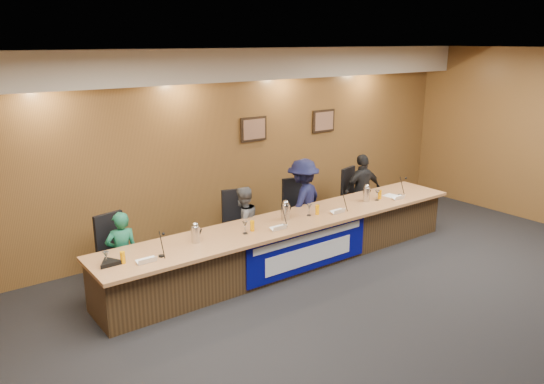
{
  "coord_description": "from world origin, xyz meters",
  "views": [
    {
      "loc": [
        -4.7,
        -3.46,
        3.32
      ],
      "look_at": [
        -0.25,
        2.56,
        1.17
      ],
      "focal_mm": 35.0,
      "sensor_mm": 36.0,
      "label": 1
    }
  ],
  "objects_px": {
    "banner": "(309,250)",
    "office_chair_a": "(120,259)",
    "panelist_d": "(362,191)",
    "dais_body": "(291,243)",
    "panelist_c": "(303,202)",
    "carafe_right": "(366,195)",
    "office_chair_b": "(240,230)",
    "speakerphone": "(110,263)",
    "panelist_b": "(243,224)",
    "office_chair_d": "(358,201)",
    "office_chair_c": "(299,215)",
    "carafe_left": "(195,235)",
    "carafe_mid": "(286,212)",
    "panelist_a": "(122,254)"
  },
  "relations": [
    {
      "from": "speakerphone",
      "to": "office_chair_c",
      "type": "bearing_deg",
      "value": 11.66
    },
    {
      "from": "carafe_left",
      "to": "carafe_right",
      "type": "relative_size",
      "value": 0.95
    },
    {
      "from": "banner",
      "to": "office_chair_a",
      "type": "distance_m",
      "value": 2.66
    },
    {
      "from": "panelist_d",
      "to": "dais_body",
      "type": "bearing_deg",
      "value": 22.79
    },
    {
      "from": "panelist_b",
      "to": "carafe_left",
      "type": "relative_size",
      "value": 5.36
    },
    {
      "from": "office_chair_b",
      "to": "speakerphone",
      "type": "bearing_deg",
      "value": -147.69
    },
    {
      "from": "dais_body",
      "to": "panelist_d",
      "type": "height_order",
      "value": "panelist_d"
    },
    {
      "from": "panelist_b",
      "to": "panelist_d",
      "type": "xyz_separation_m",
      "value": [
        2.59,
        0.0,
        0.09
      ]
    },
    {
      "from": "banner",
      "to": "speakerphone",
      "type": "xyz_separation_m",
      "value": [
        -2.8,
        0.37,
        0.4
      ]
    },
    {
      "from": "banner",
      "to": "office_chair_b",
      "type": "height_order",
      "value": "banner"
    },
    {
      "from": "office_chair_a",
      "to": "carafe_right",
      "type": "distance_m",
      "value": 4.04
    },
    {
      "from": "banner",
      "to": "speakerphone",
      "type": "bearing_deg",
      "value": 172.52
    },
    {
      "from": "office_chair_d",
      "to": "speakerphone",
      "type": "xyz_separation_m",
      "value": [
        -4.89,
        -0.72,
        0.3
      ]
    },
    {
      "from": "panelist_c",
      "to": "office_chair_a",
      "type": "height_order",
      "value": "panelist_c"
    },
    {
      "from": "speakerphone",
      "to": "panelist_c",
      "type": "bearing_deg",
      "value": 10.08
    },
    {
      "from": "panelist_c",
      "to": "carafe_mid",
      "type": "xyz_separation_m",
      "value": [
        -0.81,
        -0.57,
        0.13
      ]
    },
    {
      "from": "carafe_right",
      "to": "office_chair_d",
      "type": "bearing_deg",
      "value": 52.61
    },
    {
      "from": "dais_body",
      "to": "office_chair_a",
      "type": "relative_size",
      "value": 12.5
    },
    {
      "from": "panelist_c",
      "to": "carafe_left",
      "type": "relative_size",
      "value": 6.6
    },
    {
      "from": "dais_body",
      "to": "panelist_d",
      "type": "xyz_separation_m",
      "value": [
        2.09,
        0.57,
        0.33
      ]
    },
    {
      "from": "office_chair_c",
      "to": "banner",
      "type": "bearing_deg",
      "value": -108.01
    },
    {
      "from": "banner",
      "to": "carafe_left",
      "type": "xyz_separation_m",
      "value": [
        -1.63,
        0.4,
        0.48
      ]
    },
    {
      "from": "dais_body",
      "to": "carafe_right",
      "type": "height_order",
      "value": "carafe_right"
    },
    {
      "from": "carafe_right",
      "to": "office_chair_b",
      "type": "bearing_deg",
      "value": 160.26
    },
    {
      "from": "panelist_b",
      "to": "office_chair_b",
      "type": "bearing_deg",
      "value": -100.37
    },
    {
      "from": "carafe_mid",
      "to": "panelist_d",
      "type": "bearing_deg",
      "value": 14.41
    },
    {
      "from": "office_chair_c",
      "to": "carafe_left",
      "type": "bearing_deg",
      "value": -148.87
    },
    {
      "from": "carafe_right",
      "to": "panelist_c",
      "type": "bearing_deg",
      "value": 143.11
    },
    {
      "from": "office_chair_c",
      "to": "carafe_left",
      "type": "distance_m",
      "value": 2.46
    },
    {
      "from": "carafe_mid",
      "to": "speakerphone",
      "type": "xyz_separation_m",
      "value": [
        -2.69,
        -0.06,
        -0.09
      ]
    },
    {
      "from": "panelist_a",
      "to": "office_chair_b",
      "type": "bearing_deg",
      "value": -169.39
    },
    {
      "from": "panelist_c",
      "to": "office_chair_a",
      "type": "xyz_separation_m",
      "value": [
        -3.12,
        0.1,
        -0.25
      ]
    },
    {
      "from": "carafe_mid",
      "to": "carafe_right",
      "type": "distance_m",
      "value": 1.65
    },
    {
      "from": "office_chair_b",
      "to": "speakerphone",
      "type": "relative_size",
      "value": 1.5
    },
    {
      "from": "banner",
      "to": "office_chair_d",
      "type": "bearing_deg",
      "value": 27.55
    },
    {
      "from": "panelist_a",
      "to": "office_chair_a",
      "type": "distance_m",
      "value": 0.14
    },
    {
      "from": "office_chair_b",
      "to": "panelist_a",
      "type": "bearing_deg",
      "value": -162.09
    },
    {
      "from": "panelist_b",
      "to": "office_chair_b",
      "type": "relative_size",
      "value": 2.47
    },
    {
      "from": "office_chair_c",
      "to": "speakerphone",
      "type": "xyz_separation_m",
      "value": [
        -3.5,
        -0.72,
        0.3
      ]
    },
    {
      "from": "office_chair_a",
      "to": "carafe_left",
      "type": "height_order",
      "value": "carafe_left"
    },
    {
      "from": "panelist_a",
      "to": "carafe_mid",
      "type": "bearing_deg",
      "value": 173.88
    },
    {
      "from": "office_chair_c",
      "to": "panelist_b",
      "type": "bearing_deg",
      "value": -160.68
    },
    {
      "from": "panelist_c",
      "to": "panelist_d",
      "type": "xyz_separation_m",
      "value": [
        1.39,
        0.0,
        -0.05
      ]
    },
    {
      "from": "panelist_c",
      "to": "carafe_left",
      "type": "distance_m",
      "value": 2.41
    },
    {
      "from": "office_chair_d",
      "to": "speakerphone",
      "type": "bearing_deg",
      "value": 171.37
    },
    {
      "from": "office_chair_d",
      "to": "banner",
      "type": "bearing_deg",
      "value": -169.48
    },
    {
      "from": "panelist_c",
      "to": "carafe_right",
      "type": "distance_m",
      "value": 1.05
    },
    {
      "from": "dais_body",
      "to": "banner",
      "type": "distance_m",
      "value": 0.42
    },
    {
      "from": "panelist_b",
      "to": "carafe_left",
      "type": "bearing_deg",
      "value": 17.24
    },
    {
      "from": "dais_body",
      "to": "speakerphone",
      "type": "bearing_deg",
      "value": -179.04
    }
  ]
}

